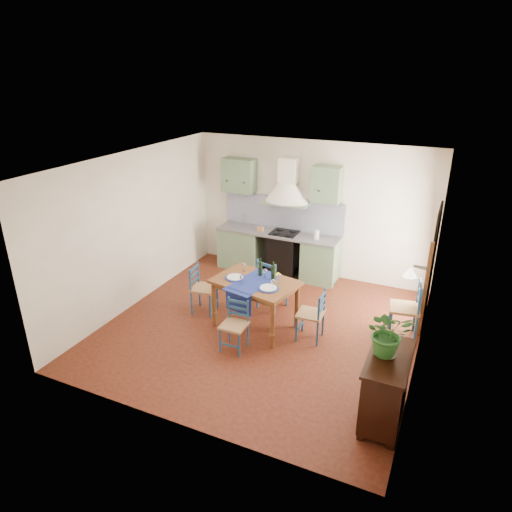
{
  "coord_description": "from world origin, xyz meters",
  "views": [
    {
      "loc": [
        2.69,
        -6.13,
        4.13
      ],
      "look_at": [
        -0.24,
        0.3,
        1.16
      ],
      "focal_mm": 32.0,
      "sensor_mm": 36.0,
      "label": 1
    }
  ],
  "objects_px": {
    "dining_table": "(255,287)",
    "sideboard": "(386,386)",
    "potted_plant": "(388,333)",
    "chair_near": "(235,325)"
  },
  "relations": [
    {
      "from": "potted_plant",
      "to": "chair_near",
      "type": "bearing_deg",
      "value": 165.86
    },
    {
      "from": "dining_table",
      "to": "potted_plant",
      "type": "xyz_separation_m",
      "value": [
        2.32,
        -1.32,
        0.47
      ]
    },
    {
      "from": "dining_table",
      "to": "sideboard",
      "type": "bearing_deg",
      "value": -29.77
    },
    {
      "from": "chair_near",
      "to": "potted_plant",
      "type": "bearing_deg",
      "value": -14.14
    },
    {
      "from": "potted_plant",
      "to": "dining_table",
      "type": "bearing_deg",
      "value": 150.44
    },
    {
      "from": "dining_table",
      "to": "chair_near",
      "type": "xyz_separation_m",
      "value": [
        -0.02,
        -0.73,
        -0.33
      ]
    },
    {
      "from": "chair_near",
      "to": "potted_plant",
      "type": "xyz_separation_m",
      "value": [
        2.34,
        -0.59,
        0.81
      ]
    },
    {
      "from": "dining_table",
      "to": "potted_plant",
      "type": "distance_m",
      "value": 2.71
    },
    {
      "from": "sideboard",
      "to": "potted_plant",
      "type": "height_order",
      "value": "potted_plant"
    },
    {
      "from": "potted_plant",
      "to": "sideboard",
      "type": "bearing_deg",
      "value": -37.86
    }
  ]
}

